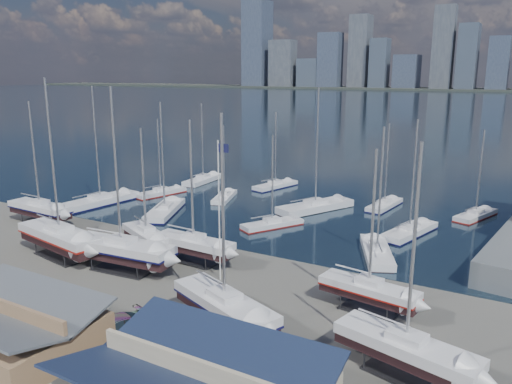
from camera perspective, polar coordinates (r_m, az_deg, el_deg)
The scene contains 30 objects.
ground at distance 49.87m, azimuth -10.71°, elevation -9.40°, with size 1400.00×1400.00×0.00m, color #605E59.
water at distance 346.58m, azimuth 24.88°, elevation 9.04°, with size 1400.00×600.00×0.40m, color #1B2B3F.
far_shore at distance 605.74m, azimuth 27.20°, elevation 10.30°, with size 1400.00×80.00×2.20m, color #2D332D.
skyline at distance 600.01m, azimuth 26.80°, elevation 13.98°, with size 639.14×43.80×107.69m.
shed_grey at distance 39.42m, azimuth -26.41°, elevation -13.64°, with size 12.60×8.40×4.17m.
sailboat_cradle_0 at distance 70.35m, azimuth -23.47°, elevation -1.76°, with size 9.84×3.06×15.79m.
sailboat_cradle_1 at distance 56.98m, azimuth -21.51°, elevation -4.83°, with size 12.10×5.21×18.71m.
sailboat_cradle_2 at distance 55.74m, azimuth -12.42°, elevation -4.86°, with size 8.44×5.58×13.64m.
sailboat_cradle_3 at distance 51.27m, azimuth -15.13°, elevation -6.39°, with size 11.47×4.12×18.01m.
sailboat_cradle_4 at distance 52.00m, azimuth -7.15°, elevation -5.92°, with size 9.07×2.85×14.76m.
sailboat_cradle_5 at distance 38.56m, azimuth -3.62°, elevation -12.86°, with size 10.57×6.45×16.51m.
sailboat_cradle_6 at distance 42.39m, azimuth 12.77°, elevation -10.88°, with size 8.51×3.47×13.55m.
sailboat_cradle_7 at distance 34.68m, azimuth 16.75°, elevation -16.78°, with size 9.71×4.79×15.33m.
sailboat_moored_0 at distance 77.88m, azimuth -17.34°, elevation -1.18°, with size 4.94×12.52×18.21m.
sailboat_moored_1 at distance 81.60m, azimuth -10.82°, elevation -0.15°, with size 4.59×8.90×12.82m.
sailboat_moored_2 at distance 90.03m, azimuth -6.04°, elevation 1.30°, with size 3.22×9.83×14.64m.
sailboat_moored_3 at distance 70.70m, azimuth -10.36°, elevation -2.24°, with size 6.99×11.15×16.17m.
sailboat_moored_4 at distance 77.53m, azimuth -3.63°, elevation -0.64°, with size 4.67×8.24×12.00m.
sailboat_moored_5 at distance 85.18m, azimuth 2.22°, elevation 0.66°, with size 4.84×9.34×13.45m.
sailboat_moored_6 at distance 63.63m, azimuth 1.86°, elevation -3.79°, with size 6.13×8.32×12.36m.
sailboat_moored_7 at distance 71.70m, azimuth 6.79°, elevation -1.88°, with size 8.28×12.18×18.02m.
sailboat_moored_8 at distance 75.07m, azimuth 14.47°, elevation -1.53°, with size 3.40×8.80×12.83m.
sailboat_moored_9 at distance 55.43m, azimuth 13.63°, elevation -6.82°, with size 6.26×9.89×14.51m.
sailboat_moored_10 at distance 63.41m, azimuth 17.14°, elevation -4.47°, with size 5.11×10.17×14.65m.
sailboat_moored_11 at distance 73.82m, azimuth 23.79°, elevation -2.52°, with size 4.95×8.67×12.51m.
car_a at distance 49.07m, azimuth -26.95°, elevation -10.26°, with size 1.55×3.86×1.32m, color gray.
car_b at distance 45.15m, azimuth -24.89°, elevation -12.02°, with size 1.49×4.28×1.41m, color gray.
car_c at distance 39.14m, azimuth -13.51°, elevation -15.13°, with size 2.28×4.94×1.37m, color gray.
car_d at distance 39.44m, azimuth -16.25°, elevation -14.86°, with size 2.29×5.64×1.64m, color gray.
flagpole at distance 45.83m, azimuth -4.15°, elevation -0.99°, with size 1.17×0.12×13.33m.
Camera 1 is at (30.23, -44.71, 19.18)m, focal length 35.00 mm.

